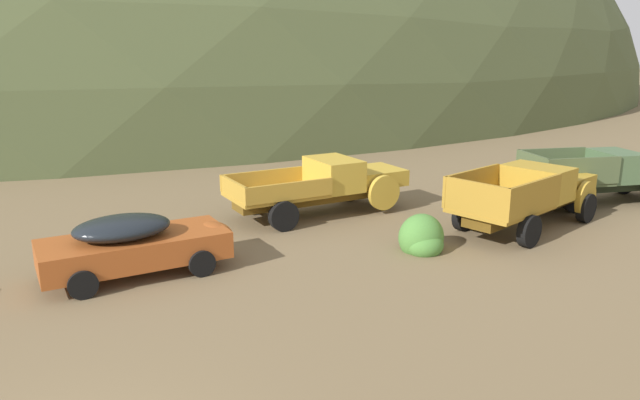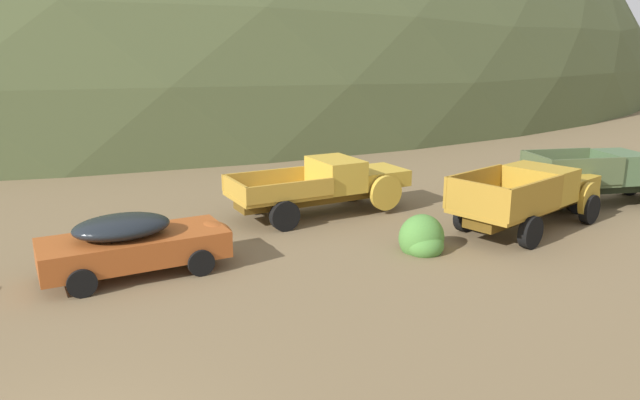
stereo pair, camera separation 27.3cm
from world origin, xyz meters
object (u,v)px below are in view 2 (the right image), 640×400
truck_mustard (536,194)px  truck_weathered_green (616,176)px  truck_faded_yellow (332,184)px  car_oxide_orange (140,242)px

truck_mustard → truck_weathered_green: same height
truck_faded_yellow → truck_weathered_green: size_ratio=1.04×
car_oxide_orange → truck_mustard: 12.19m
truck_weathered_green → car_oxide_orange: bearing=-166.6°
truck_mustard → truck_faded_yellow: bearing=125.4°
car_oxide_orange → truck_faded_yellow: truck_faded_yellow is taller
car_oxide_orange → truck_weathered_green: truck_weathered_green is taller
truck_weathered_green → truck_mustard: bearing=-155.5°
truck_mustard → car_oxide_orange: bearing=158.2°
car_oxide_orange → truck_weathered_green: size_ratio=0.79×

